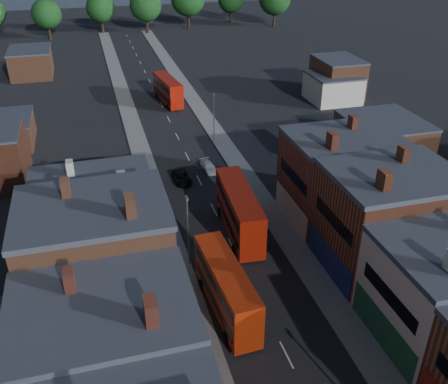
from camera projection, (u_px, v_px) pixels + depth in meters
pavement_west at (150, 179)px, 68.23m from camera, size 3.00×200.00×0.12m
pavement_east at (240, 168)px, 71.26m from camera, size 3.00×200.00×0.12m
lamp_post_2 at (188, 227)px, 49.44m from camera, size 0.25×0.70×8.12m
lamp_post_3 at (214, 115)px, 77.10m from camera, size 0.25×0.70×8.12m
bus_0 at (226, 288)px, 44.50m from camera, size 3.39×11.53×4.92m
bus_1 at (239, 211)px, 55.63m from camera, size 3.70×12.54×5.35m
bus_2 at (168, 90)px, 94.78m from camera, size 4.01×11.39×4.82m
car_2 at (182, 177)px, 67.55m from camera, size 2.19×4.58×1.26m
car_3 at (209, 167)px, 70.47m from camera, size 2.06×4.19×1.17m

